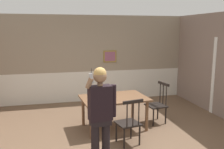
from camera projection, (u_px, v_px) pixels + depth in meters
ground_plane at (113, 139)px, 5.23m from camera, size 6.93×6.93×0.00m
room_back_partition at (90, 60)px, 7.92m from camera, size 6.30×0.17×2.75m
dining_table at (114, 101)px, 5.72m from camera, size 1.59×1.13×0.75m
chair_near_window at (157, 104)px, 6.12m from camera, size 0.50×0.50×1.01m
chair_by_doorway at (129, 122)px, 4.93m from camera, size 0.51×0.51×0.97m
person_figure at (101, 111)px, 4.06m from camera, size 0.54×0.25×1.70m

